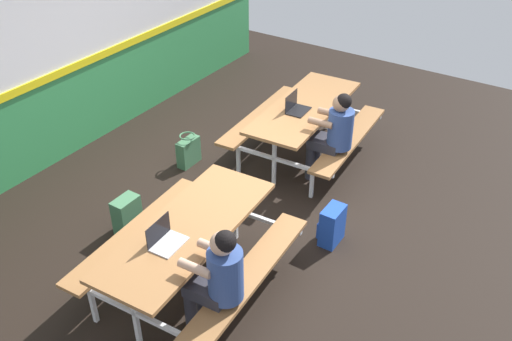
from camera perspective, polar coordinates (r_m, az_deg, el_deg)
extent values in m
cube|color=black|center=(6.56, -0.26, -3.98)|extent=(10.00, 10.00, 0.02)
cube|color=#338C4C|center=(7.91, -17.51, 6.22)|extent=(8.00, 0.12, 1.10)
cube|color=yellow|center=(7.62, -17.94, 10.10)|extent=(8.00, 0.03, 0.10)
cube|color=silver|center=(7.42, -19.32, 15.47)|extent=(6.72, 0.12, 1.40)
cube|color=#9E6B3D|center=(5.18, -6.93, -5.88)|extent=(2.03, 0.87, 0.04)
cube|color=#9E6B3D|center=(5.10, -0.80, -10.68)|extent=(1.90, 0.39, 0.04)
cube|color=#9E6B3D|center=(5.69, -11.97, -6.03)|extent=(1.90, 0.39, 0.04)
cube|color=white|center=(5.00, -12.22, -14.28)|extent=(0.04, 0.04, 0.70)
cube|color=white|center=(4.97, -12.27, -13.97)|extent=(0.13, 1.55, 0.04)
cube|color=white|center=(5.37, -16.28, -13.06)|extent=(0.04, 0.04, 0.41)
cube|color=white|center=(5.93, -2.13, -4.30)|extent=(0.04, 0.04, 0.70)
cube|color=white|center=(5.91, -2.14, -3.99)|extent=(0.13, 1.55, 0.04)
cube|color=white|center=(5.83, 2.20, -6.94)|extent=(0.04, 0.04, 0.41)
cube|color=white|center=(6.25, -6.09, -3.91)|extent=(0.04, 0.04, 0.41)
cube|color=#9E6B3D|center=(7.20, 4.99, 6.49)|extent=(2.03, 0.87, 0.04)
cube|color=#9E6B3D|center=(7.14, 9.49, 3.20)|extent=(1.90, 0.39, 0.04)
cube|color=#9E6B3D|center=(7.59, 0.53, 5.65)|extent=(1.90, 0.39, 0.04)
cube|color=white|center=(6.75, 1.87, 0.95)|extent=(0.04, 0.04, 0.70)
cube|color=white|center=(6.73, 1.87, 1.24)|extent=(0.13, 1.55, 0.04)
cube|color=white|center=(6.65, 5.71, -1.27)|extent=(0.04, 0.04, 0.41)
cube|color=white|center=(7.04, -1.81, 1.07)|extent=(0.04, 0.04, 0.41)
cube|color=white|center=(8.04, 7.37, 6.42)|extent=(0.04, 0.04, 0.70)
cube|color=white|center=(8.02, 7.39, 6.68)|extent=(0.13, 1.55, 0.04)
cube|color=white|center=(7.96, 10.66, 4.61)|extent=(0.04, 0.04, 0.41)
cube|color=white|center=(8.28, 4.06, 6.36)|extent=(0.04, 0.04, 0.41)
cylinder|color=#2D2D38|center=(5.12, -6.66, -14.10)|extent=(0.11, 0.11, 0.45)
cylinder|color=#2D2D38|center=(5.22, -5.49, -12.85)|extent=(0.11, 0.11, 0.45)
cube|color=#2D2D38|center=(4.90, -4.78, -11.89)|extent=(0.32, 0.40, 0.12)
cylinder|color=#334C8C|center=(4.66, -3.13, -10.59)|extent=(0.30, 0.30, 0.48)
cylinder|color=tan|center=(4.60, -6.26, -9.89)|extent=(0.10, 0.30, 0.08)
cylinder|color=tan|center=(4.76, -4.32, -7.89)|extent=(0.10, 0.30, 0.08)
sphere|color=tan|center=(4.44, -3.48, -7.45)|extent=(0.20, 0.20, 0.20)
sphere|color=black|center=(4.41, -3.17, -7.24)|extent=(0.18, 0.18, 0.18)
cylinder|color=#2D2D38|center=(6.98, 5.52, 0.81)|extent=(0.11, 0.11, 0.45)
cylinder|color=#2D2D38|center=(7.12, 6.13, 1.50)|extent=(0.11, 0.11, 0.45)
cube|color=#2D2D38|center=(6.85, 7.12, 2.82)|extent=(0.32, 0.40, 0.12)
cylinder|color=#334C8C|center=(6.68, 8.60, 4.21)|extent=(0.30, 0.30, 0.48)
cylinder|color=#A57A5B|center=(6.58, 6.60, 4.86)|extent=(0.10, 0.30, 0.08)
cylinder|color=#A57A5B|center=(6.81, 7.56, 5.83)|extent=(0.10, 0.30, 0.08)
sphere|color=#A57A5B|center=(6.53, 8.68, 6.77)|extent=(0.20, 0.20, 0.20)
sphere|color=black|center=(6.51, 8.95, 6.98)|extent=(0.18, 0.18, 0.18)
cube|color=silver|center=(5.00, -8.86, -7.43)|extent=(0.33, 0.24, 0.01)
cube|color=black|center=(4.98, -9.95, -6.04)|extent=(0.32, 0.03, 0.21)
cube|color=black|center=(7.04, 4.36, 6.10)|extent=(0.33, 0.24, 0.01)
cube|color=black|center=(7.03, 3.62, 7.11)|extent=(0.32, 0.03, 0.21)
cube|color=#3F724C|center=(6.25, -13.01, -4.50)|extent=(0.30, 0.18, 0.44)
cube|color=#3F724C|center=(6.36, -13.64, -4.62)|extent=(0.21, 0.04, 0.19)
cube|color=#3F724C|center=(7.30, -6.89, 1.90)|extent=(0.34, 0.14, 0.36)
torus|color=#3F724C|center=(7.18, -7.02, 3.52)|extent=(0.21, 0.21, 0.02)
cube|color=#1E47B2|center=(6.02, 7.78, -5.57)|extent=(0.30, 0.18, 0.44)
cube|color=#1E47B2|center=(6.09, 6.81, -5.71)|extent=(0.21, 0.04, 0.19)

